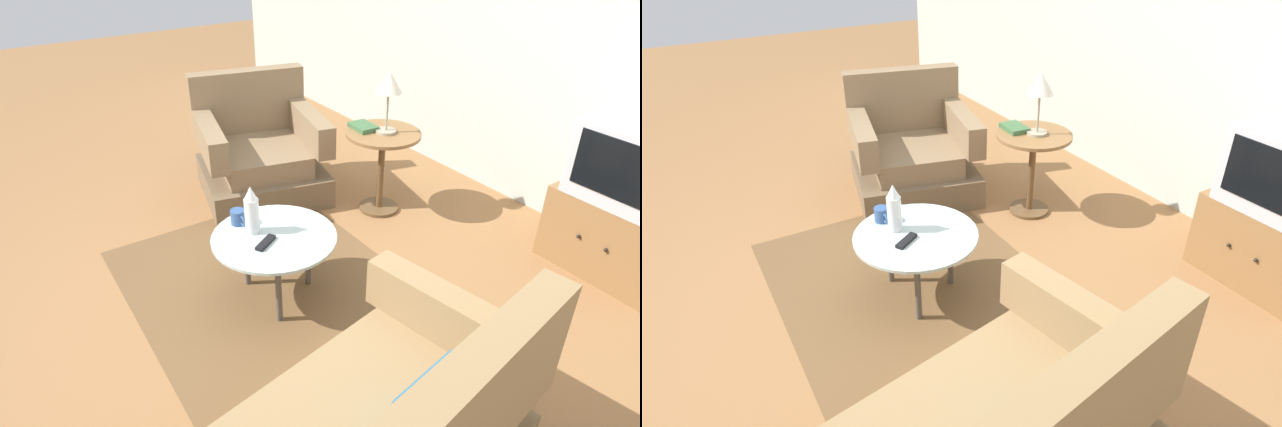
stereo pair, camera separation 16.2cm
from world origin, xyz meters
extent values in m
plane|color=olive|center=(0.00, 0.00, 0.00)|extent=(16.00, 16.00, 0.00)
cube|color=#B2BCB2|center=(0.00, 2.25, 1.35)|extent=(9.00, 0.12, 2.70)
cube|color=brown|center=(-0.02, -0.02, 0.00)|extent=(2.14, 1.58, 0.00)
cube|color=brown|center=(-1.24, 0.55, 0.12)|extent=(1.08, 1.11, 0.24)
cube|color=#846B4C|center=(-1.24, 0.55, 0.33)|extent=(0.88, 0.81, 0.18)
cube|color=#846B4C|center=(-1.61, 0.63, 0.67)|extent=(0.35, 0.94, 0.51)
cube|color=#846B4C|center=(-1.34, 0.16, 0.54)|extent=(0.89, 0.34, 0.25)
cube|color=#846B4C|center=(-1.15, 0.93, 0.54)|extent=(0.89, 0.34, 0.25)
cube|color=#93754C|center=(1.13, 0.22, 0.54)|extent=(0.88, 0.30, 0.24)
cube|color=teal|center=(1.43, -0.25, 0.58)|extent=(0.25, 0.35, 0.34)
cylinder|color=#B2C6C1|center=(-0.02, -0.02, 0.43)|extent=(0.73, 0.73, 0.02)
cylinder|color=#4C4742|center=(-0.02, 0.20, 0.21)|extent=(0.04, 0.04, 0.42)
cylinder|color=#4C4742|center=(-0.22, -0.11, 0.21)|extent=(0.04, 0.04, 0.42)
cylinder|color=#4C4742|center=(0.18, -0.12, 0.21)|extent=(0.04, 0.04, 0.42)
cylinder|color=olive|center=(-0.51, 1.18, 0.63)|extent=(0.55, 0.55, 0.02)
cylinder|color=brown|center=(-0.51, 1.18, 0.31)|extent=(0.05, 0.05, 0.62)
cylinder|color=brown|center=(-0.51, 1.18, 0.01)|extent=(0.30, 0.30, 0.02)
cube|color=olive|center=(0.92, 1.91, 0.26)|extent=(0.75, 0.46, 0.52)
sphere|color=black|center=(0.83, 1.67, 0.28)|extent=(0.02, 0.02, 0.02)
sphere|color=black|center=(1.01, 1.67, 0.28)|extent=(0.02, 0.02, 0.02)
cube|color=#B7B7BC|center=(0.92, 1.90, 0.75)|extent=(0.61, 0.44, 0.48)
cube|color=black|center=(0.92, 1.68, 0.78)|extent=(0.49, 0.01, 0.34)
cylinder|color=#9E937A|center=(-0.50, 1.19, 0.65)|extent=(0.15, 0.15, 0.02)
cylinder|color=#9E937A|center=(-0.50, 1.19, 0.80)|extent=(0.02, 0.02, 0.28)
cone|color=beige|center=(-0.50, 1.19, 1.01)|extent=(0.19, 0.19, 0.15)
cylinder|color=white|center=(-0.13, -0.10, 0.54)|extent=(0.08, 0.08, 0.21)
cone|color=white|center=(-0.13, -0.10, 0.69)|extent=(0.08, 0.08, 0.08)
cylinder|color=#335184|center=(-0.26, -0.13, 0.48)|extent=(0.09, 0.09, 0.09)
torus|color=#335184|center=(-0.20, -0.13, 0.48)|extent=(0.06, 0.01, 0.06)
cube|color=black|center=(0.03, -0.10, 0.44)|extent=(0.12, 0.16, 0.02)
cube|color=#3D663D|center=(-0.64, 1.09, 0.66)|extent=(0.21, 0.16, 0.03)
camera|label=1|loc=(2.27, -1.22, 2.09)|focal=29.92mm
camera|label=2|loc=(2.35, -1.09, 2.09)|focal=29.92mm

